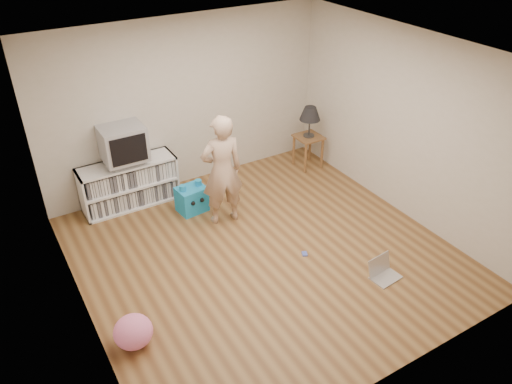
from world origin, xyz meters
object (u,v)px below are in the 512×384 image
object	(u,v)px
media_unit	(129,184)
plush_blue	(192,199)
crt_tv	(123,143)
person	(222,171)
laptop	(382,271)
dvd_deck	(126,161)
plush_pink	(133,332)
side_table	(308,143)
table_lamp	(310,114)

from	to	relation	value
media_unit	plush_blue	world-z (taller)	media_unit
crt_tv	plush_blue	world-z (taller)	crt_tv
person	laptop	size ratio (longest dim) A/B	4.19
dvd_deck	plush_pink	bearing A→B (deg)	-108.39
side_table	table_lamp	bearing A→B (deg)	0.00
side_table	crt_tv	bearing A→B (deg)	172.97
media_unit	plush_blue	size ratio (longest dim) A/B	2.98
laptop	plush_pink	world-z (taller)	plush_pink
laptop	table_lamp	bearing A→B (deg)	66.80
crt_tv	person	bearing A→B (deg)	-47.32
dvd_deck	plush_blue	world-z (taller)	dvd_deck
laptop	crt_tv	bearing A→B (deg)	118.09
dvd_deck	person	distance (m)	1.47
dvd_deck	side_table	size ratio (longest dim) A/B	0.82
plush_blue	side_table	bearing A→B (deg)	0.13
dvd_deck	plush_blue	distance (m)	1.09
table_lamp	plush_pink	distance (m)	4.51
laptop	plush_blue	size ratio (longest dim) A/B	0.82
media_unit	plush_pink	distance (m)	2.77
crt_tv	person	xyz separation A→B (m)	(0.99, -1.08, -0.22)
crt_tv	side_table	size ratio (longest dim) A/B	1.09
table_lamp	person	size ratio (longest dim) A/B	0.32
plush_blue	plush_pink	size ratio (longest dim) A/B	1.15
plush_pink	dvd_deck	bearing A→B (deg)	71.61
dvd_deck	crt_tv	distance (m)	0.29
media_unit	side_table	world-z (taller)	media_unit
person	plush_pink	world-z (taller)	person
media_unit	table_lamp	world-z (taller)	table_lamp
plush_pink	laptop	bearing A→B (deg)	-10.22
side_table	plush_blue	world-z (taller)	side_table
plush_blue	dvd_deck	bearing A→B (deg)	132.42
media_unit	person	distance (m)	1.55
crt_tv	side_table	bearing A→B (deg)	-7.03
side_table	table_lamp	distance (m)	0.53
dvd_deck	side_table	xyz separation A→B (m)	(2.97, -0.37, -0.32)
table_lamp	person	distance (m)	2.11
table_lamp	plush_pink	world-z (taller)	table_lamp
table_lamp	side_table	bearing A→B (deg)	0.00
plush_blue	person	bearing A→B (deg)	-64.46
plush_pink	crt_tv	bearing A→B (deg)	71.59
table_lamp	plush_blue	world-z (taller)	table_lamp
laptop	dvd_deck	bearing A→B (deg)	118.06
crt_tv	person	size ratio (longest dim) A/B	0.37
dvd_deck	laptop	size ratio (longest dim) A/B	1.17
media_unit	dvd_deck	size ratio (longest dim) A/B	3.11
laptop	plush_blue	distance (m)	2.88
crt_tv	plush_blue	distance (m)	1.25
dvd_deck	person	world-z (taller)	person
media_unit	person	size ratio (longest dim) A/B	0.87
table_lamp	plush_blue	xyz separation A→B (m)	(-2.26, -0.25, -0.74)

